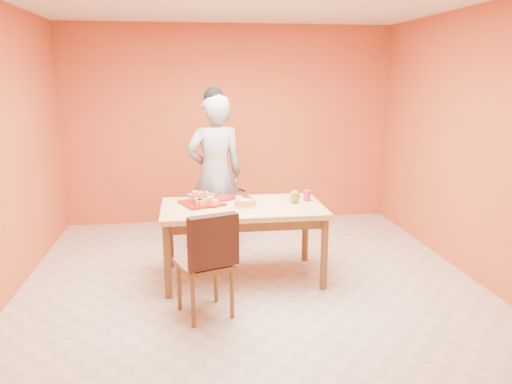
{
  "coord_description": "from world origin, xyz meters",
  "views": [
    {
      "loc": [
        -0.59,
        -4.4,
        2.02
      ],
      "look_at": [
        0.06,
        0.3,
        0.91
      ],
      "focal_mm": 35.0,
      "sensor_mm": 36.0,
      "label": 1
    }
  ],
  "objects": [
    {
      "name": "floor",
      "position": [
        0.0,
        0.0,
        0.0
      ],
      "size": [
        5.0,
        5.0,
        0.0
      ],
      "primitive_type": "plane",
      "color": "#B8AF9D",
      "rests_on": "ground"
    },
    {
      "name": "wall_back",
      "position": [
        0.0,
        2.5,
        1.35
      ],
      "size": [
        4.5,
        0.0,
        4.5
      ],
      "primitive_type": "plane",
      "rotation": [
        1.57,
        0.0,
        0.0
      ],
      "color": "#DA5632",
      "rests_on": "floor"
    },
    {
      "name": "wall_right",
      "position": [
        2.25,
        0.0,
        1.35
      ],
      "size": [
        0.0,
        5.0,
        5.0
      ],
      "primitive_type": "plane",
      "rotation": [
        1.57,
        0.0,
        -1.57
      ],
      "color": "#DA5632",
      "rests_on": "floor"
    },
    {
      "name": "dining_table",
      "position": [
        -0.06,
        0.37,
        0.67
      ],
      "size": [
        1.6,
        0.9,
        0.76
      ],
      "color": "#E0B075",
      "rests_on": "floor"
    },
    {
      "name": "dining_chair",
      "position": [
        -0.48,
        -0.41,
        0.49
      ],
      "size": [
        0.56,
        0.63,
        0.94
      ],
      "rotation": [
        0.0,
        0.0,
        0.34
      ],
      "color": "brown",
      "rests_on": "floor"
    },
    {
      "name": "pastry_pile",
      "position": [
        -0.46,
        0.49,
        0.84
      ],
      "size": [
        0.34,
        0.34,
        0.11
      ],
      "primitive_type": null,
      "color": "#E6A862",
      "rests_on": "pastry_platter"
    },
    {
      "name": "person",
      "position": [
        -0.28,
        1.25,
        0.91
      ],
      "size": [
        0.73,
        0.55,
        1.82
      ],
      "primitive_type": "imported",
      "rotation": [
        0.0,
        0.0,
        3.32
      ],
      "color": "gray",
      "rests_on": "floor"
    },
    {
      "name": "pastry_platter",
      "position": [
        -0.46,
        0.49,
        0.77
      ],
      "size": [
        0.49,
        0.49,
        0.02
      ],
      "primitive_type": "cube",
      "rotation": [
        0.0,
        0.0,
        0.4
      ],
      "color": "maroon",
      "rests_on": "dining_table"
    },
    {
      "name": "red_dinner_plate",
      "position": [
        -0.23,
        0.7,
        0.77
      ],
      "size": [
        0.31,
        0.31,
        0.02
      ],
      "primitive_type": "cylinder",
      "rotation": [
        0.0,
        0.0,
        0.15
      ],
      "color": "maroon",
      "rests_on": "dining_table"
    },
    {
      "name": "white_cake_plate",
      "position": [
        -0.04,
        0.35,
        0.77
      ],
      "size": [
        0.33,
        0.33,
        0.01
      ],
      "primitive_type": "cylinder",
      "rotation": [
        0.0,
        0.0,
        -0.25
      ],
      "color": "silver",
      "rests_on": "dining_table"
    },
    {
      "name": "sponge_cake",
      "position": [
        -0.04,
        0.35,
        0.8
      ],
      "size": [
        0.25,
        0.25,
        0.05
      ],
      "primitive_type": "cylinder",
      "rotation": [
        0.0,
        0.0,
        0.17
      ],
      "color": "gold",
      "rests_on": "white_cake_plate"
    },
    {
      "name": "cake_server",
      "position": [
        -0.03,
        0.53,
        0.83
      ],
      "size": [
        0.15,
        0.29,
        0.01
      ],
      "primitive_type": "cube",
      "rotation": [
        0.0,
        0.0,
        0.35
      ],
      "color": "white",
      "rests_on": "sponge_cake"
    },
    {
      "name": "egg_ornament",
      "position": [
        0.47,
        0.4,
        0.83
      ],
      "size": [
        0.12,
        0.11,
        0.13
      ],
      "primitive_type": "ellipsoid",
      "rotation": [
        0.0,
        0.0,
        -0.23
      ],
      "color": "olive",
      "rests_on": "dining_table"
    },
    {
      "name": "magenta_glass",
      "position": [
        0.62,
        0.48,
        0.81
      ],
      "size": [
        0.09,
        0.09,
        0.11
      ],
      "primitive_type": "cylinder",
      "rotation": [
        0.0,
        0.0,
        -0.15
      ],
      "color": "#C21D5E",
      "rests_on": "dining_table"
    },
    {
      "name": "checker_tin",
      "position": [
        0.53,
        0.64,
        0.78
      ],
      "size": [
        0.13,
        0.13,
        0.03
      ],
      "primitive_type": "cylinder",
      "rotation": [
        0.0,
        0.0,
        0.21
      ],
      "color": "#32200D",
      "rests_on": "dining_table"
    }
  ]
}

